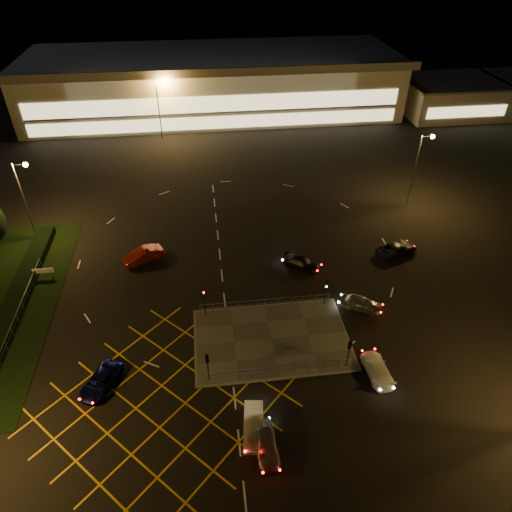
{
  "coord_description": "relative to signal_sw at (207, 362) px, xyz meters",
  "views": [
    {
      "loc": [
        -3.11,
        -30.99,
        31.82
      ],
      "look_at": [
        1.84,
        8.44,
        2.0
      ],
      "focal_mm": 32.0,
      "sensor_mm": 36.0,
      "label": 1
    }
  ],
  "objects": [
    {
      "name": "ground",
      "position": [
        4.0,
        5.99,
        -2.37
      ],
      "size": [
        180.0,
        180.0,
        0.0
      ],
      "primitive_type": "plane",
      "color": "black",
      "rests_on": "ground"
    },
    {
      "name": "pedestrian_island",
      "position": [
        6.0,
        3.99,
        -2.31
      ],
      "size": [
        14.0,
        9.0,
        0.12
      ],
      "primitive_type": "cube",
      "color": "#4C4944",
      "rests_on": "ground"
    },
    {
      "name": "hedge",
      "position": [
        -19.0,
        11.99,
        -1.87
      ],
      "size": [
        2.0,
        26.0,
        1.0
      ],
      "primitive_type": "cube",
      "color": "black",
      "rests_on": "ground"
    },
    {
      "name": "supermarket",
      "position": [
        4.0,
        67.95,
        2.95
      ],
      "size": [
        72.0,
        26.5,
        10.5
      ],
      "color": "beige",
      "rests_on": "ground"
    },
    {
      "name": "retail_unit_a",
      "position": [
        50.0,
        59.97,
        0.85
      ],
      "size": [
        18.8,
        14.8,
        6.35
      ],
      "color": "beige",
      "rests_on": "ground"
    },
    {
      "name": "streetlight_nw",
      "position": [
        -19.56,
        23.99,
        4.2
      ],
      "size": [
        1.78,
        0.56,
        10.03
      ],
      "color": "slate",
      "rests_on": "ground"
    },
    {
      "name": "streetlight_ne",
      "position": [
        28.44,
        25.99,
        4.2
      ],
      "size": [
        1.78,
        0.56,
        10.03
      ],
      "color": "slate",
      "rests_on": "ground"
    },
    {
      "name": "streetlight_far_left",
      "position": [
        -5.56,
        53.99,
        4.2
      ],
      "size": [
        1.78,
        0.56,
        10.03
      ],
      "color": "slate",
      "rests_on": "ground"
    },
    {
      "name": "streetlight_far_right",
      "position": [
        34.44,
        55.99,
        4.2
      ],
      "size": [
        1.78,
        0.56,
        10.03
      ],
      "color": "slate",
      "rests_on": "ground"
    },
    {
      "name": "signal_sw",
      "position": [
        0.0,
        0.0,
        0.0
      ],
      "size": [
        0.28,
        0.3,
        3.15
      ],
      "rotation": [
        0.0,
        0.0,
        3.14
      ],
      "color": "black",
      "rests_on": "pedestrian_island"
    },
    {
      "name": "signal_se",
      "position": [
        12.0,
        0.0,
        0.0
      ],
      "size": [
        0.28,
        0.3,
        3.15
      ],
      "rotation": [
        0.0,
        0.0,
        3.14
      ],
      "color": "black",
      "rests_on": "pedestrian_island"
    },
    {
      "name": "signal_nw",
      "position": [
        0.0,
        7.99,
        0.0
      ],
      "size": [
        0.28,
        0.3,
        3.15
      ],
      "color": "black",
      "rests_on": "pedestrian_island"
    },
    {
      "name": "signal_ne",
      "position": [
        12.0,
        7.99,
        0.0
      ],
      "size": [
        0.28,
        0.3,
        3.15
      ],
      "color": "black",
      "rests_on": "pedestrian_island"
    },
    {
      "name": "car_near_silver",
      "position": [
        3.93,
        -6.76,
        -1.67
      ],
      "size": [
        1.78,
        4.14,
        1.39
      ],
      "primitive_type": "imported",
      "rotation": [
        0.0,
        0.0,
        0.03
      ],
      "color": "silver",
      "rests_on": "ground"
    },
    {
      "name": "car_queue_white",
      "position": [
        3.19,
        -5.16,
        -1.67
      ],
      "size": [
        2.0,
        4.37,
        1.39
      ],
      "primitive_type": "imported",
      "rotation": [
        0.0,
        0.0,
        6.15
      ],
      "color": "white",
      "rests_on": "ground"
    },
    {
      "name": "car_left_blue",
      "position": [
        -8.98,
        0.58,
        -1.75
      ],
      "size": [
        3.71,
        4.92,
        1.24
      ],
      "primitive_type": "imported",
      "rotation": [
        0.0,
        0.0,
        5.86
      ],
      "color": "#0C0E48",
      "rests_on": "ground"
    },
    {
      "name": "car_far_dkgrey",
      "position": [
        11.0,
        14.38,
        -1.76
      ],
      "size": [
        4.43,
        3.83,
        1.22
      ],
      "primitive_type": "imported",
      "rotation": [
        0.0,
        0.0,
        0.95
      ],
      "color": "black",
      "rests_on": "ground"
    },
    {
      "name": "car_right_silver",
      "position": [
        15.46,
        7.05,
        -1.67
      ],
      "size": [
        4.35,
        3.38,
        1.38
      ],
      "primitive_type": "imported",
      "rotation": [
        0.0,
        0.0,
        1.07
      ],
      "color": "silver",
      "rests_on": "ground"
    },
    {
      "name": "car_circ_red",
      "position": [
        -6.7,
        17.87,
        -1.61
      ],
      "size": [
        4.82,
        3.46,
        1.51
      ],
      "primitive_type": "imported",
      "rotation": [
        0.0,
        0.0,
        5.17
      ],
      "color": "maroon",
      "rests_on": "ground"
    },
    {
      "name": "car_east_grey",
      "position": [
        22.54,
        15.6,
        -1.67
      ],
      "size": [
        5.52,
        3.97,
        1.4
      ],
      "primitive_type": "imported",
      "rotation": [
        0.0,
        0.0,
        1.94
      ],
      "color": "black",
      "rests_on": "ground"
    },
    {
      "name": "car_approach_white",
      "position": [
        14.39,
        -1.06,
        -1.73
      ],
      "size": [
        1.97,
        4.45,
        1.27
      ],
      "primitive_type": "imported",
      "rotation": [
        0.0,
        0.0,
        3.18
      ],
      "color": "white",
      "rests_on": "ground"
    }
  ]
}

